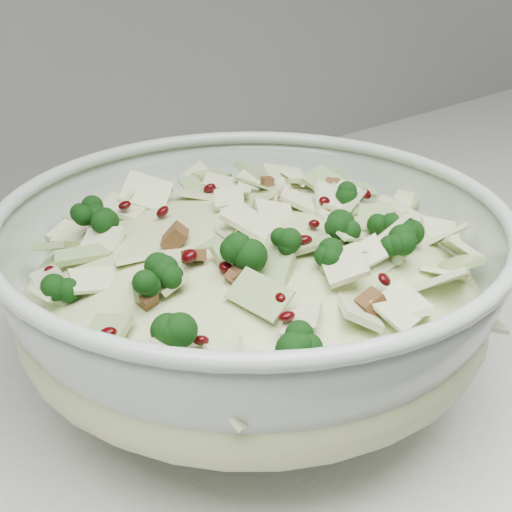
{
  "coord_description": "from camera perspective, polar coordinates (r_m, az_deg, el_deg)",
  "views": [
    {
      "loc": [
        -0.61,
        1.27,
        1.22
      ],
      "look_at": [
        -0.34,
        1.6,
        1.0
      ],
      "focal_mm": 50.0,
      "sensor_mm": 36.0,
      "label": 1
    }
  ],
  "objects": [
    {
      "name": "mixing_bowl",
      "position": [
        0.49,
        -0.29,
        -3.16
      ],
      "size": [
        0.39,
        0.39,
        0.14
      ],
      "rotation": [
        0.0,
        0.0,
        0.16
      ],
      "color": "#B0C1B2",
      "rests_on": "counter"
    },
    {
      "name": "salad",
      "position": [
        0.48,
        -0.3,
        -0.87
      ],
      "size": [
        0.43,
        0.43,
        0.14
      ],
      "rotation": [
        0.0,
        0.0,
        0.53
      ],
      "color": "beige",
      "rests_on": "mixing_bowl"
    }
  ]
}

